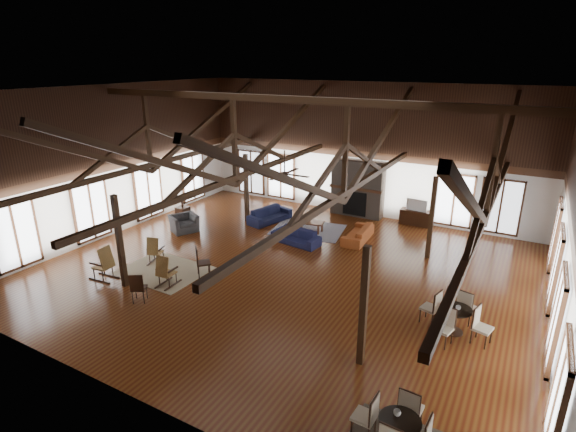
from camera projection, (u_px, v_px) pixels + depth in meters
The scene contains 30 objects.
floor at pixel (287, 270), 15.52m from camera, with size 16.00×16.00×0.00m, color #5A3113.
ceiling at pixel (286, 91), 13.54m from camera, with size 16.00×14.00×0.02m, color black.
wall_back at pixel (362, 150), 20.30m from camera, with size 16.00×0.02×6.00m, color white.
wall_front at pixel (111, 271), 8.76m from camera, with size 16.00×0.02×6.00m, color white.
wall_left at pixel (115, 161), 18.21m from camera, with size 0.02×14.00×6.00m, color white.
wall_right at pixel (574, 230), 10.85m from camera, with size 0.02×14.00×6.00m, color white.
roof_truss at pixel (286, 155), 14.19m from camera, with size 15.60×14.07×3.14m.
post_grid at pixel (286, 229), 15.02m from camera, with size 8.16×7.16×3.05m.
fireplace at pixel (358, 188), 20.60m from camera, with size 2.50×0.69×2.60m.
ceiling_fan at pixel (285, 173), 13.24m from camera, with size 1.60×1.60×0.75m.
sofa_navy_front at pixel (296, 237), 17.70m from camera, with size 1.97×0.77×0.57m, color #171A3F.
sofa_navy_left at pixel (270, 215), 20.09m from camera, with size 0.82×2.09×0.61m, color #141939.
sofa_orange at pixel (358, 233), 18.00m from camera, with size 0.79×2.02×0.59m, color brown.
coffee_table at pixel (310, 223), 18.92m from camera, with size 1.23×0.77×0.44m.
vase at pixel (309, 219), 18.91m from camera, with size 0.17×0.17×0.17m, color #B2B2B2.
armchair at pixel (184, 223), 18.97m from camera, with size 0.94×1.08×0.70m, color #353538.
side_table_lamp at pixel (183, 211), 20.12m from camera, with size 0.49×0.49×1.26m.
rocking_chair_a at pixel (154, 251), 15.93m from camera, with size 0.62×0.86×1.00m.
rocking_chair_b at pixel (165, 272), 14.28m from camera, with size 0.50×0.86×1.07m.
rocking_chair_c at pixel (105, 264), 14.71m from camera, with size 0.94×0.56×1.16m.
side_chair_a at pixel (200, 259), 14.90m from camera, with size 0.63×0.63×1.05m.
side_chair_b at pixel (138, 286), 13.29m from camera, with size 0.55×0.55×0.96m.
cafe_table_near at pixel (399, 430), 8.24m from camera, with size 1.84×1.84×0.95m.
cafe_table_far at pixel (455, 316), 11.84m from camera, with size 1.94×1.94×0.99m.
cup_near at pixel (397, 413), 8.27m from camera, with size 0.14×0.14×0.11m, color #B2B2B2.
cup_far at pixel (458, 308), 11.71m from camera, with size 0.13×0.13×0.10m, color #B2B2B2.
tv_console at pixel (415, 217), 19.73m from camera, with size 1.31×0.49×0.65m, color black.
television at pixel (417, 205), 19.52m from camera, with size 0.91×0.12×0.52m, color #B2B2B2.
rug_tan at pixel (163, 271), 15.47m from camera, with size 2.87×2.26×0.01m, color tan.
rug_navy at pixel (308, 230), 19.20m from camera, with size 2.92×2.19×0.01m, color #171A42.
Camera 1 is at (6.88, -12.23, 6.91)m, focal length 28.00 mm.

